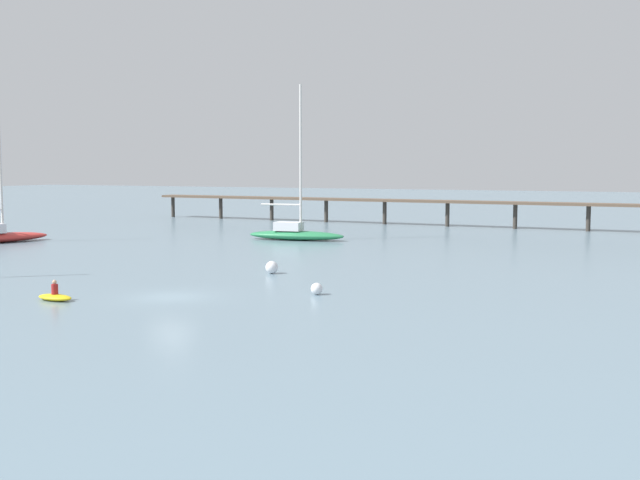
# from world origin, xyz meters

# --- Properties ---
(ground_plane) EXTENTS (400.00, 400.00, 0.00)m
(ground_plane) POSITION_xyz_m (0.00, 0.00, 0.00)
(ground_plane) COLOR slate
(pier) EXTENTS (83.30, 4.62, 7.44)m
(pier) POSITION_xyz_m (15.14, 56.19, 3.81)
(pier) COLOR brown
(pier) RESTS_ON ground_plane
(sailboat_green) EXTENTS (10.04, 3.66, 15.17)m
(sailboat_green) POSITION_xyz_m (-8.90, 33.17, 0.83)
(sailboat_green) COLOR #287F4C
(sailboat_green) RESTS_ON ground_plane
(dinghy_yellow) EXTENTS (2.27, 1.11, 1.14)m
(dinghy_yellow) POSITION_xyz_m (-5.05, -3.61, 0.23)
(dinghy_yellow) COLOR yellow
(dinghy_yellow) RESTS_ON ground_plane
(mooring_buoy_near) EXTENTS (0.68, 0.68, 0.68)m
(mooring_buoy_near) POSITION_xyz_m (7.04, 4.11, 0.34)
(mooring_buoy_near) COLOR silver
(mooring_buoy_near) RESTS_ON ground_plane
(mooring_buoy_outer) EXTENTS (0.86, 0.86, 0.86)m
(mooring_buoy_outer) POSITION_xyz_m (0.55, 10.78, 0.43)
(mooring_buoy_outer) COLOR silver
(mooring_buoy_outer) RESTS_ON ground_plane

